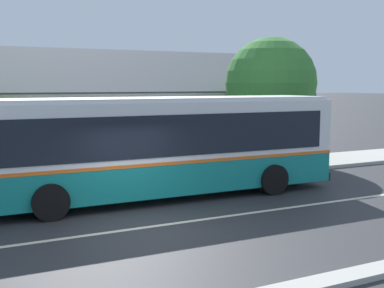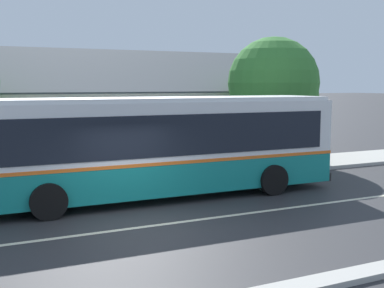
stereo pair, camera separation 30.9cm
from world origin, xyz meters
TOP-DOWN VIEW (x-y plane):
  - ground_plane at (0.00, 0.00)m, footprint 300.00×300.00m
  - sidewalk_far at (0.00, 6.00)m, footprint 60.00×3.00m
  - lane_divider_stripe at (0.00, 0.00)m, footprint 60.00×0.16m
  - community_building at (0.66, 13.11)m, footprint 20.81×9.29m
  - transit_bus at (1.28, 2.90)m, footprint 12.25×2.85m
  - bench_down_street at (-2.44, 5.31)m, footprint 1.52×0.51m
  - street_tree_primary at (8.87, 7.08)m, footprint 4.13×4.13m
  - bus_stop_sign at (7.89, 4.99)m, footprint 0.36×0.07m

SIDE VIEW (x-z plane):
  - ground_plane at x=0.00m, z-range 0.00..0.00m
  - lane_divider_stripe at x=0.00m, z-range 0.00..0.01m
  - sidewalk_far at x=0.00m, z-range 0.00..0.15m
  - bench_down_street at x=-2.44m, z-range 0.09..1.03m
  - bus_stop_sign at x=7.89m, z-range 0.44..2.84m
  - transit_bus at x=1.28m, z-range 0.12..3.31m
  - community_building at x=0.66m, z-range -1.45..4.94m
  - street_tree_primary at x=8.87m, z-range 0.63..6.36m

